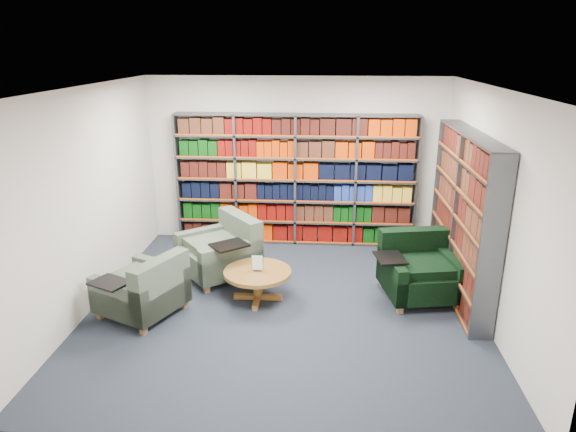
# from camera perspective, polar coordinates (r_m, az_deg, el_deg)

# --- Properties ---
(room_shell) EXTENTS (5.02, 5.02, 2.82)m
(room_shell) POSITION_cam_1_polar(r_m,az_deg,el_deg) (6.33, -0.39, 1.29)
(room_shell) COLOR black
(room_shell) RESTS_ON ground
(bookshelf_back) EXTENTS (4.00, 0.28, 2.20)m
(bookshelf_back) POSITION_cam_1_polar(r_m,az_deg,el_deg) (8.66, 0.84, 3.95)
(bookshelf_back) COLOR #47494F
(bookshelf_back) RESTS_ON ground
(bookshelf_right) EXTENTS (0.28, 2.50, 2.20)m
(bookshelf_right) POSITION_cam_1_polar(r_m,az_deg,el_deg) (7.21, 18.89, -0.06)
(bookshelf_right) COLOR #47494F
(bookshelf_right) RESTS_ON ground
(chair_teal_left) EXTENTS (1.37, 1.37, 0.89)m
(chair_teal_left) POSITION_cam_1_polar(r_m,az_deg,el_deg) (7.68, -7.11, -3.96)
(chair_teal_left) COLOR #0A2430
(chair_teal_left) RESTS_ON ground
(chair_green_right) EXTENTS (1.20, 1.10, 0.86)m
(chair_green_right) POSITION_cam_1_polar(r_m,az_deg,el_deg) (7.23, 14.21, -5.98)
(chair_green_right) COLOR black
(chair_green_right) RESTS_ON ground
(chair_teal_front) EXTENTS (1.19, 1.20, 0.81)m
(chair_teal_front) POSITION_cam_1_polar(r_m,az_deg,el_deg) (6.76, -15.50, -8.06)
(chair_teal_front) COLOR #0A2430
(chair_teal_front) RESTS_ON ground
(coffee_table) EXTENTS (0.90, 0.90, 0.63)m
(coffee_table) POSITION_cam_1_polar(r_m,az_deg,el_deg) (6.89, -3.40, -6.74)
(coffee_table) COLOR brown
(coffee_table) RESTS_ON ground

